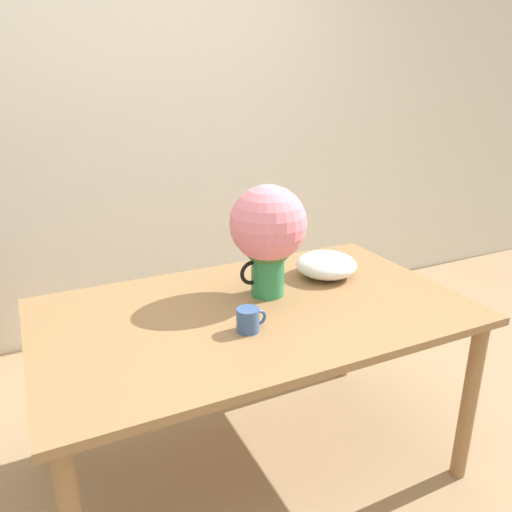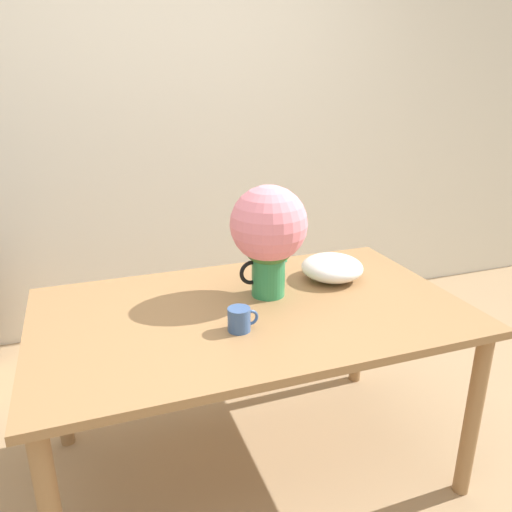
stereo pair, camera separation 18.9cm
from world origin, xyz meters
name	(u,v)px [view 1 (the left image)]	position (x,y,z in m)	size (l,w,h in m)	color
ground_plane	(274,510)	(0.00, 0.00, 0.00)	(12.00, 12.00, 0.00)	#9E7F5B
wall_back	(139,120)	(0.00, 1.72, 1.30)	(8.00, 0.05, 2.60)	silver
table	(254,328)	(0.04, 0.24, 0.65)	(1.58, 0.94, 0.73)	olive
flower_vase	(268,231)	(0.14, 0.34, 0.99)	(0.29, 0.29, 0.44)	#2D844C
coffee_mug	(249,320)	(-0.06, 0.10, 0.77)	(0.11, 0.08, 0.08)	#385689
white_bowl	(326,265)	(0.45, 0.40, 0.78)	(0.26, 0.26, 0.10)	white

